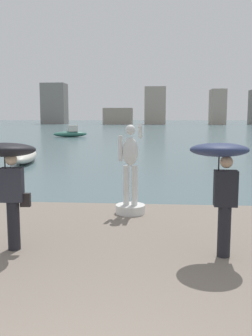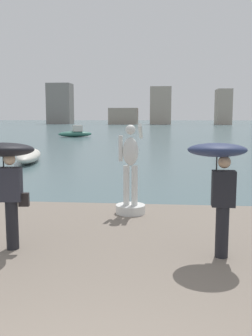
# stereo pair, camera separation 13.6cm
# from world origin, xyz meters

# --- Properties ---
(ground_plane) EXTENTS (400.00, 400.00, 0.00)m
(ground_plane) POSITION_xyz_m (0.00, 40.00, 0.00)
(ground_plane) COLOR #4C666B
(pier) EXTENTS (7.28, 10.76, 0.40)m
(pier) POSITION_xyz_m (0.00, 2.38, 0.20)
(pier) COLOR slate
(pier) RESTS_ON ground
(statue_white_figure) EXTENTS (0.72, 0.92, 2.20)m
(statue_white_figure) POSITION_xyz_m (0.09, 6.74, 1.19)
(statue_white_figure) COLOR silver
(statue_white_figure) RESTS_ON pier
(onlooker_left) EXTENTS (1.19, 1.20, 1.96)m
(onlooker_left) POSITION_xyz_m (-1.90, 4.03, 1.95)
(onlooker_left) COLOR black
(onlooker_left) RESTS_ON pier
(onlooker_right) EXTENTS (1.00, 1.01, 1.97)m
(onlooker_right) POSITION_xyz_m (1.79, 3.97, 1.93)
(onlooker_right) COLOR black
(onlooker_right) RESTS_ON pier
(boat_far) EXTENTS (4.66, 2.97, 1.55)m
(boat_far) POSITION_xyz_m (-10.50, 47.42, 0.52)
(boat_far) COLOR #336B5B
(boat_far) RESTS_ON ground
(boat_leftward) EXTENTS (2.42, 5.55, 0.76)m
(boat_leftward) POSITION_xyz_m (-7.16, 19.98, 0.38)
(boat_leftward) COLOR silver
(boat_leftward) RESTS_ON ground
(distant_skyline) EXTENTS (78.53, 12.91, 13.77)m
(distant_skyline) POSITION_xyz_m (-1.31, 126.13, 5.66)
(distant_skyline) COLOR gray
(distant_skyline) RESTS_ON ground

